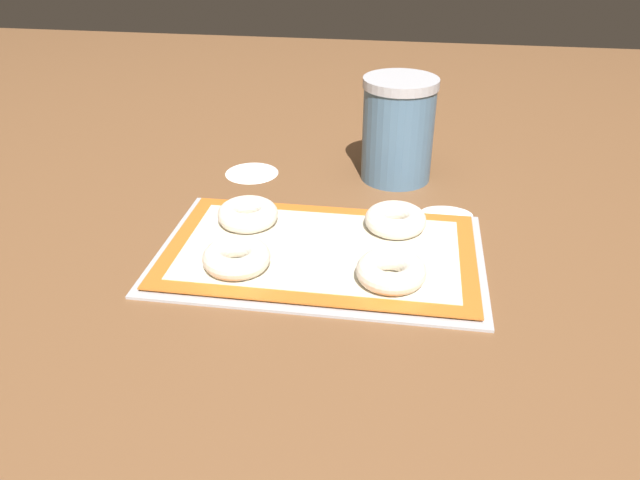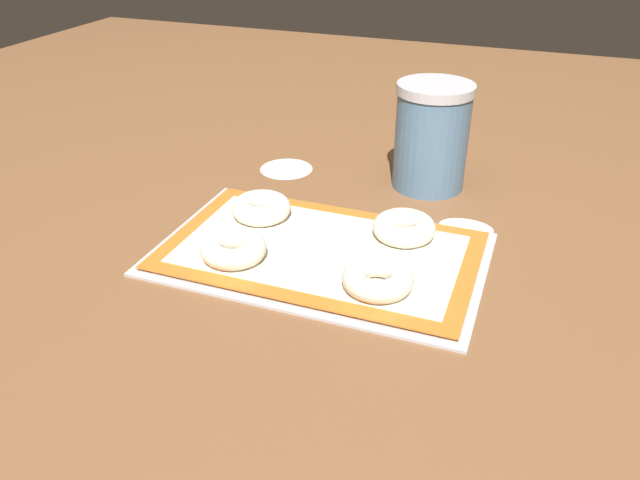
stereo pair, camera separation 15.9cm
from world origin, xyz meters
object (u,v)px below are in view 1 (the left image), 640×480
Objects in this scene: bagel_front_left at (237,257)px; bagel_back_left at (248,214)px; baking_tray at (320,254)px; bagel_front_right at (391,271)px; flour_canister at (398,129)px; bagel_back_right at (395,220)px.

bagel_front_left and bagel_back_left have the same top height.
bagel_front_left is 1.00× the size of bagel_back_left.
baking_tray is 0.13m from bagel_front_right.
bagel_back_left is at bearing -133.16° from flour_canister.
baking_tray is 0.13m from bagel_back_right.
baking_tray is 0.14m from bagel_back_left.
baking_tray is at bearing -27.00° from bagel_back_left.
bagel_front_right is at bearing -29.61° from bagel_back_left.
bagel_back_left is 0.32m from flour_canister.
flour_canister is at bearing 92.51° from bagel_back_right.
flour_canister is (0.09, 0.29, 0.09)m from baking_tray.
bagel_back_right is at bearing 34.16° from bagel_front_left.
bagel_front_right is 0.26m from bagel_back_left.
bagel_back_right is at bearing -87.49° from flour_canister.
bagel_front_left is at bearing -145.84° from bagel_back_right.
baking_tray is 5.03× the size of bagel_front_right.
flour_canister reaches higher than baking_tray.
bagel_front_left reaches higher than baking_tray.
bagel_front_right and bagel_back_right have the same top height.
bagel_front_right is 1.00× the size of bagel_back_left.
bagel_front_right is (0.21, -0.00, 0.00)m from bagel_front_left.
bagel_back_right is (0.10, 0.08, 0.02)m from baking_tray.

